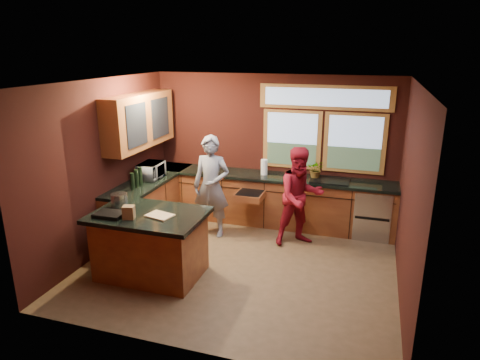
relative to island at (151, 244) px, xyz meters
The scene contains 14 objects.
floor 1.39m from the island, 30.36° to the left, with size 4.50×4.50×0.00m, color brown.
room_shell 1.73m from the island, 61.60° to the left, with size 4.52×4.02×2.71m.
back_counter 2.71m from the island, 60.60° to the left, with size 4.50×0.64×0.93m.
left_counter 1.72m from the island, 118.46° to the left, with size 0.64×2.30×0.93m.
island is the anchor object (origin of this frame).
person_grey 1.65m from the island, 78.20° to the left, with size 0.64×0.42×1.76m, color slate.
person_red 2.50m from the island, 42.10° to the left, with size 0.80×0.62×1.64m, color maroon.
microwave 1.82m from the island, 117.25° to the left, with size 0.51×0.34×0.28m, color #999999.
potted_plant 3.18m from the island, 50.70° to the left, with size 0.30×0.26×0.33m, color #999999.
paper_towel 2.65m from the island, 66.13° to the left, with size 0.12×0.12×0.28m, color white.
cutting_board 0.52m from the island, 14.04° to the right, with size 0.35×0.25×0.02m, color tan.
stock_pot 0.80m from the island, 164.74° to the left, with size 0.24×0.24×0.18m, color #AEAEB3.
paper_bag 0.63m from the island, 120.96° to the right, with size 0.15×0.12×0.18m, color brown.
black_tray 0.71m from the island, 150.95° to the right, with size 0.40×0.28×0.05m, color black.
Camera 1 is at (1.73, -5.54, 3.14)m, focal length 32.00 mm.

